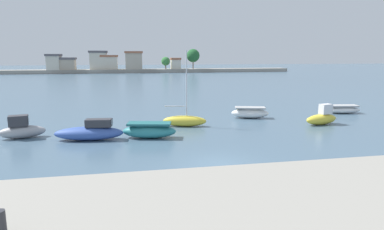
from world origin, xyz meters
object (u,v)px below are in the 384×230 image
(moored_boat_0, at_px, (21,130))
(moored_boat_5, at_px, (322,118))
(moored_boat_4, at_px, (250,113))
(moored_boat_6, at_px, (343,109))
(moored_boat_1, at_px, (90,132))
(mooring_bollard, at_px, (0,223))
(moored_boat_3, at_px, (185,120))
(moored_boat_2, at_px, (149,131))
(mooring_buoy_0, at_px, (239,110))

(moored_boat_0, height_order, moored_boat_5, moored_boat_5)
(moored_boat_5, bearing_deg, moored_boat_4, 129.56)
(moored_boat_0, distance_m, moored_boat_6, 31.34)
(moored_boat_1, distance_m, moored_boat_6, 26.58)
(mooring_bollard, xyz_separation_m, moored_boat_3, (7.33, 21.25, -2.37))
(moored_boat_0, height_order, moored_boat_2, moored_boat_0)
(moored_boat_2, height_order, moored_boat_6, moored_boat_2)
(moored_boat_2, bearing_deg, mooring_bollard, -91.16)
(moored_boat_1, xyz_separation_m, moored_boat_5, (20.15, 1.76, 0.04))
(moored_boat_1, distance_m, moored_boat_3, 8.39)
(moored_boat_0, bearing_deg, moored_boat_6, -2.67)
(moored_boat_6, bearing_deg, moored_boat_0, -162.02)
(moored_boat_3, distance_m, moored_boat_5, 12.55)
(moored_boat_0, distance_m, moored_boat_1, 5.41)
(moored_boat_2, xyz_separation_m, moored_boat_3, (3.32, 3.54, -0.04))
(moored_boat_4, bearing_deg, moored_boat_6, 18.97)
(moored_boat_0, distance_m, moored_boat_3, 13.01)
(moored_boat_1, height_order, mooring_buoy_0, moored_boat_1)
(mooring_bollard, relative_size, moored_boat_5, 0.15)
(moored_boat_5, relative_size, mooring_buoy_0, 9.49)
(mooring_bollard, height_order, moored_boat_0, mooring_bollard)
(moored_boat_4, height_order, moored_boat_6, moored_boat_4)
(moored_boat_3, bearing_deg, moored_boat_0, -157.56)
(moored_boat_0, height_order, moored_boat_3, moored_boat_3)
(moored_boat_4, bearing_deg, mooring_buoy_0, 103.37)
(moored_boat_5, bearing_deg, moored_boat_3, 160.20)
(mooring_bollard, height_order, mooring_buoy_0, mooring_bollard)
(mooring_bollard, bearing_deg, moored_boat_4, 58.81)
(mooring_buoy_0, bearing_deg, mooring_bollard, -117.84)
(moored_boat_0, xyz_separation_m, moored_boat_4, (19.98, 4.38, -0.13))
(mooring_bollard, height_order, moored_boat_1, mooring_bollard)
(moored_boat_5, relative_size, moored_boat_6, 0.89)
(moored_boat_0, bearing_deg, moored_boat_5, -11.56)
(moored_boat_4, bearing_deg, moored_boat_5, -22.71)
(moored_boat_3, relative_size, moored_boat_6, 1.68)
(mooring_bollard, height_order, moored_boat_3, moored_boat_3)
(moored_boat_0, relative_size, moored_boat_1, 0.67)
(moored_boat_1, xyz_separation_m, moored_boat_3, (7.70, 3.34, -0.06))
(moored_boat_0, height_order, mooring_buoy_0, moored_boat_0)
(moored_boat_1, xyz_separation_m, moored_boat_2, (4.38, -0.21, -0.02))
(moored_boat_1, distance_m, moored_boat_4, 15.94)
(moored_boat_0, xyz_separation_m, mooring_buoy_0, (20.10, 8.08, -0.48))
(moored_boat_1, distance_m, moored_boat_2, 4.38)
(moored_boat_6, bearing_deg, moored_boat_1, -156.91)
(moored_boat_4, height_order, mooring_buoy_0, moored_boat_4)
(moored_boat_3, relative_size, mooring_buoy_0, 17.89)
(moored_boat_4, relative_size, mooring_buoy_0, 10.54)
(moored_boat_1, relative_size, moored_boat_2, 1.21)
(moored_boat_4, bearing_deg, mooring_bollard, -106.04)
(moored_boat_0, height_order, moored_boat_6, moored_boat_0)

